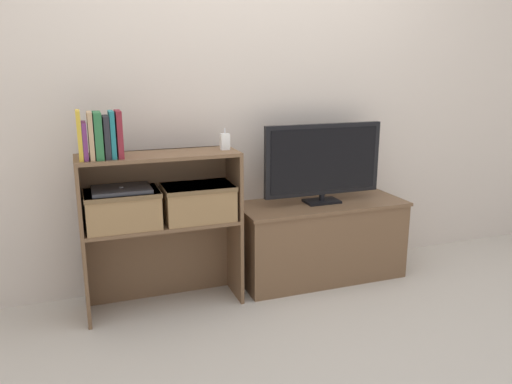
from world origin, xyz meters
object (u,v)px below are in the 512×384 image
(book_mustard, at_px, (79,135))
(book_teal, at_px, (112,135))
(baby_monitor, at_px, (225,141))
(storage_basket_right, at_px, (198,200))
(book_forest, at_px, (98,135))
(laptop, at_px, (121,189))
(book_tan, at_px, (91,136))
(storage_basket_left, at_px, (123,207))
(tv_stand, at_px, (320,240))
(book_plum, at_px, (85,141))
(book_maroon, at_px, (119,134))
(tv, at_px, (323,161))
(book_charcoal, at_px, (107,137))

(book_mustard, height_order, book_teal, book_mustard)
(baby_monitor, distance_m, storage_basket_right, 0.37)
(book_forest, xyz_separation_m, laptop, (0.10, 0.03, -0.30))
(book_tan, height_order, storage_basket_left, book_tan)
(book_forest, relative_size, storage_basket_left, 0.60)
(baby_monitor, relative_size, storage_basket_left, 0.31)
(tv_stand, xyz_separation_m, laptop, (-1.24, -0.07, 0.46))
(book_mustard, xyz_separation_m, book_forest, (0.09, 0.00, -0.01))
(book_mustard, relative_size, book_plum, 1.30)
(storage_basket_left, height_order, storage_basket_right, same)
(tv_stand, relative_size, storage_basket_right, 2.74)
(book_forest, distance_m, book_maroon, 0.10)
(book_forest, height_order, baby_monitor, book_forest)
(book_plum, bearing_deg, book_teal, 0.00)
(tv_stand, distance_m, laptop, 1.32)
(book_plum, bearing_deg, book_mustard, 180.00)
(book_tan, bearing_deg, book_mustard, 180.00)
(tv, distance_m, book_charcoal, 1.32)
(storage_basket_right, bearing_deg, book_maroon, -175.73)
(book_teal, bearing_deg, book_plum, 180.00)
(baby_monitor, bearing_deg, book_maroon, -175.48)
(book_tan, relative_size, storage_basket_right, 0.60)
(tv, relative_size, book_teal, 3.26)
(book_mustard, height_order, book_charcoal, book_mustard)
(book_plum, height_order, book_forest, book_forest)
(laptop, bearing_deg, baby_monitor, 1.48)
(book_plum, distance_m, laptop, 0.32)
(baby_monitor, bearing_deg, tv_stand, 5.07)
(tv, height_order, storage_basket_left, tv)
(tv, distance_m, book_maroon, 1.26)
(book_forest, height_order, storage_basket_left, book_forest)
(book_mustard, height_order, book_tan, book_mustard)
(baby_monitor, bearing_deg, book_charcoal, -175.92)
(book_tan, distance_m, book_forest, 0.04)
(tv, bearing_deg, book_maroon, -175.26)
(book_maroon, bearing_deg, book_tan, 180.00)
(book_tan, xyz_separation_m, storage_basket_left, (0.13, 0.03, -0.40))
(storage_basket_right, relative_size, laptop, 1.29)
(book_charcoal, bearing_deg, tv_stand, 4.58)
(book_forest, xyz_separation_m, storage_basket_left, (0.10, 0.03, -0.40))
(laptop, bearing_deg, storage_basket_left, 90.00)
(book_forest, distance_m, storage_basket_right, 0.65)
(book_mustard, relative_size, storage_basket_left, 0.63)
(storage_basket_left, bearing_deg, storage_basket_right, 0.00)
(book_forest, bearing_deg, baby_monitor, 3.84)
(tv, bearing_deg, book_mustard, -175.90)
(book_charcoal, xyz_separation_m, book_teal, (0.03, 0.00, 0.01))
(baby_monitor, bearing_deg, book_teal, -175.73)
(book_maroon, bearing_deg, book_mustard, 180.00)
(book_maroon, relative_size, storage_basket_left, 0.61)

